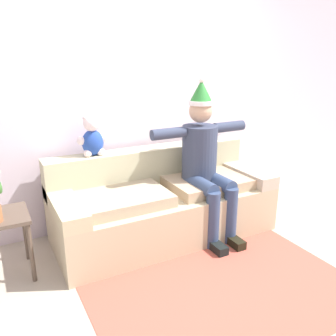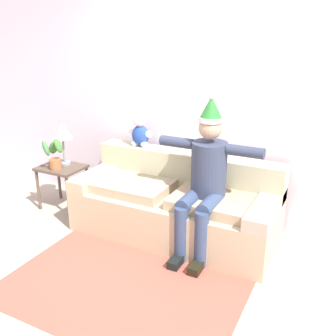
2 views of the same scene
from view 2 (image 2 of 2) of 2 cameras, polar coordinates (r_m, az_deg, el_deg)
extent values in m
plane|color=#B4A793|center=(3.38, -6.69, -17.18)|extent=(10.00, 10.00, 0.00)
cube|color=silver|center=(4.13, 4.51, 10.32)|extent=(7.00, 0.10, 2.70)
cube|color=tan|center=(3.99, 0.93, -7.09)|extent=(2.10, 0.88, 0.45)
cube|color=#C1BA96|center=(4.09, 2.90, -0.18)|extent=(2.10, 0.24, 0.37)
cube|color=#BBB089|center=(4.33, -10.31, -1.08)|extent=(0.22, 0.88, 0.12)
cube|color=#BFAD97|center=(3.60, 14.62, -5.86)|extent=(0.22, 0.88, 0.12)
cube|color=tan|center=(4.04, -5.40, -2.54)|extent=(0.84, 0.61, 0.10)
cube|color=tan|center=(3.67, 7.29, -5.05)|extent=(0.84, 0.61, 0.10)
cylinder|color=#333C53|center=(3.61, 6.20, -0.12)|extent=(0.34, 0.34, 0.52)
sphere|color=tan|center=(3.49, 6.44, 6.07)|extent=(0.22, 0.22, 0.22)
cylinder|color=white|center=(3.47, 6.49, 7.30)|extent=(0.23, 0.23, 0.04)
cone|color=#27732D|center=(3.45, 6.56, 9.08)|extent=(0.21, 0.21, 0.20)
sphere|color=white|center=(3.44, 6.62, 10.72)|extent=(0.06, 0.06, 0.06)
cylinder|color=#344466|center=(3.57, 3.39, -4.78)|extent=(0.14, 0.40, 0.14)
cylinder|color=#344466|center=(3.53, 1.99, -10.03)|extent=(0.13, 0.13, 0.55)
cube|color=black|center=(3.59, 1.39, -13.82)|extent=(0.10, 0.24, 0.08)
cylinder|color=#344466|center=(3.50, 6.41, -5.37)|extent=(0.14, 0.40, 0.14)
cylinder|color=#344466|center=(3.46, 5.05, -10.73)|extent=(0.13, 0.13, 0.55)
cube|color=black|center=(3.52, 4.43, -14.59)|extent=(0.10, 0.24, 0.08)
cylinder|color=#333C53|center=(3.66, 1.34, 3.93)|extent=(0.34, 0.10, 0.10)
cylinder|color=#333C53|center=(3.44, 11.63, 2.47)|extent=(0.34, 0.10, 0.10)
ellipsoid|color=#2444A1|center=(4.26, -4.18, 4.89)|extent=(0.20, 0.16, 0.24)
sphere|color=white|center=(4.21, -4.25, 7.25)|extent=(0.15, 0.15, 0.15)
sphere|color=white|center=(4.16, -4.67, 6.96)|extent=(0.07, 0.07, 0.07)
sphere|color=white|center=(4.23, -4.88, 8.01)|extent=(0.05, 0.05, 0.05)
sphere|color=white|center=(4.18, -3.64, 7.89)|extent=(0.05, 0.05, 0.05)
sphere|color=white|center=(4.30, -5.40, 5.43)|extent=(0.08, 0.08, 0.08)
sphere|color=white|center=(4.28, -5.05, 3.78)|extent=(0.08, 0.08, 0.08)
sphere|color=white|center=(4.20, -2.96, 5.13)|extent=(0.08, 0.08, 0.08)
sphere|color=white|center=(4.22, -3.66, 3.59)|extent=(0.08, 0.08, 0.08)
cube|color=brown|center=(4.65, -15.84, 0.05)|extent=(0.52, 0.42, 0.03)
cylinder|color=brown|center=(4.78, -19.01, -3.17)|extent=(0.04, 0.04, 0.50)
cylinder|color=brown|center=(4.48, -14.87, -4.27)|extent=(0.04, 0.04, 0.50)
cylinder|color=brown|center=(5.01, -16.14, -1.78)|extent=(0.04, 0.04, 0.50)
cylinder|color=brown|center=(4.73, -12.04, -2.73)|extent=(0.04, 0.04, 0.50)
cylinder|color=gray|center=(4.71, -15.30, 0.72)|extent=(0.14, 0.14, 0.03)
cylinder|color=gray|center=(4.66, -15.48, 2.60)|extent=(0.02, 0.02, 0.29)
cone|color=beige|center=(4.60, -15.74, 5.43)|extent=(0.24, 0.24, 0.18)
cylinder|color=#A05F39|center=(4.56, -16.65, 0.58)|extent=(0.14, 0.14, 0.12)
ellipsoid|color=#437E38|center=(4.47, -16.26, 3.27)|extent=(0.12, 0.15, 0.20)
ellipsoid|color=#427D39|center=(4.58, -16.89, 2.99)|extent=(0.18, 0.13, 0.21)
ellipsoid|color=#448244|center=(4.50, -17.98, 2.84)|extent=(0.17, 0.12, 0.21)
cube|color=#B85242|center=(3.37, -6.76, -17.19)|extent=(1.99, 1.39, 0.01)
camera|label=1|loc=(3.03, -55.20, 5.20)|focal=37.60mm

